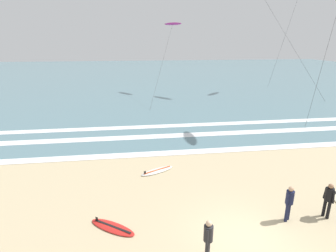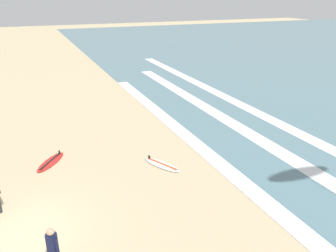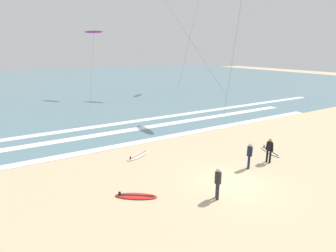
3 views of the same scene
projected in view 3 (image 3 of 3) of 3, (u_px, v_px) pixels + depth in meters
The scene contains 12 objects.
ground_plane at pixel (232, 184), 14.40m from camera, with size 160.00×160.00×0.00m, color tan.
ocean_surface at pixel (60, 83), 58.44m from camera, with size 140.00×90.00×0.01m, color slate.
wave_foam_shoreline at pixel (157, 139), 21.58m from camera, with size 37.54×0.85×0.01m, color white.
wave_foam_mid_break at pixel (120, 131), 23.52m from camera, with size 40.84×0.99×0.01m, color white.
wave_foam_outer_break at pixel (126, 122), 26.47m from camera, with size 57.33×0.94×0.01m, color white.
surfer_left_near at pixel (269, 148), 16.84m from camera, with size 0.32×0.51×1.60m.
surfer_left_far at pixel (218, 181), 12.70m from camera, with size 0.32×0.49×1.60m.
surfer_background_far at pixel (250, 154), 16.00m from camera, with size 0.46×0.37×1.60m.
surfboard_near_water at pixel (138, 155), 18.10m from camera, with size 2.15×1.47×0.25m.
surfboard_foreground_flat at pixel (136, 196), 13.07m from camera, with size 2.06×1.70×0.25m.
surfboard_right_spare at pixel (270, 152), 18.79m from camera, with size 1.20×2.18×0.25m.
kite_magenta_low_near at pixel (93, 32), 38.78m from camera, with size 5.44×12.25×9.71m.
Camera 3 is at (-9.63, -9.38, 6.97)m, focal length 28.46 mm.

